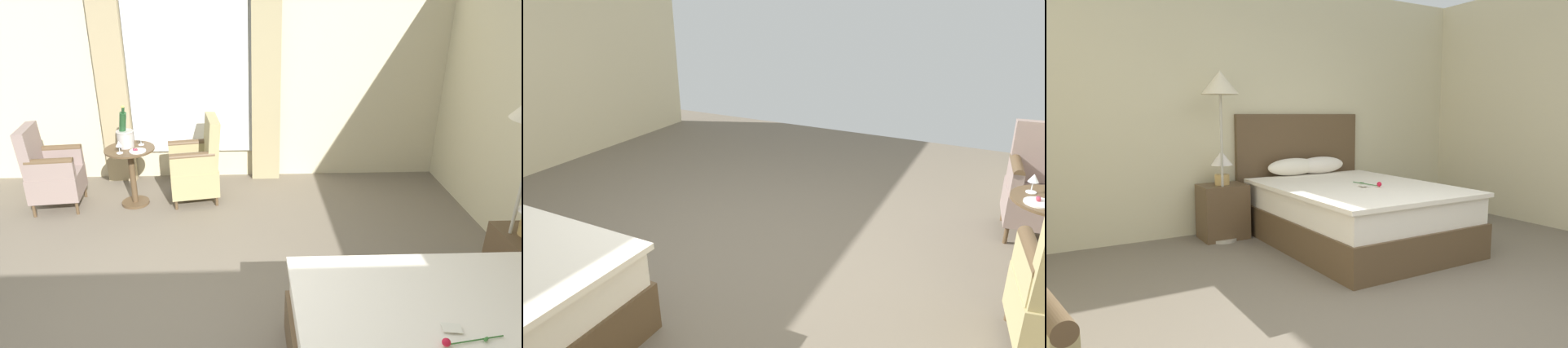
{
  "view_description": "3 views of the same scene",
  "coord_description": "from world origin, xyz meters",
  "views": [
    {
      "loc": [
        2.71,
        0.66,
        2.54
      ],
      "look_at": [
        -0.56,
        0.79,
        1.11
      ],
      "focal_mm": 32.0,
      "sensor_mm": 36.0,
      "label": 1
    },
    {
      "loc": [
        -1.96,
        2.78,
        2.01
      ],
      "look_at": [
        -0.77,
        0.45,
        1.0
      ],
      "focal_mm": 32.0,
      "sensor_mm": 36.0,
      "label": 2
    },
    {
      "loc": [
        -2.18,
        -1.79,
        1.34
      ],
      "look_at": [
        -0.54,
        0.97,
        0.93
      ],
      "focal_mm": 32.0,
      "sensor_mm": 36.0,
      "label": 3
    }
  ],
  "objects": [
    {
      "name": "wall_headboard_side",
      "position": [
        0.0,
        3.28,
        1.44
      ],
      "size": [
        6.33,
        0.12,
        2.87
      ],
      "color": "beige",
      "rests_on": "ground"
    },
    {
      "name": "ground_plane",
      "position": [
        0.0,
        0.0,
        0.0
      ],
      "size": [
        7.95,
        7.95,
        0.0
      ],
      "primitive_type": "plane",
      "color": "#6D6354"
    },
    {
      "name": "bedside_lamp",
      "position": [
        -0.44,
        2.94,
        0.82
      ],
      "size": [
        0.24,
        0.24,
        0.37
      ],
      "color": "tan",
      "rests_on": "nightstand"
    },
    {
      "name": "floor_lamp_brass",
      "position": [
        -0.48,
        2.82,
        1.55
      ],
      "size": [
        0.4,
        0.4,
        1.79
      ],
      "color": "#B8B2A2",
      "rests_on": "ground"
    },
    {
      "name": "nightstand",
      "position": [
        -0.44,
        2.94,
        0.29
      ],
      "size": [
        0.51,
        0.4,
        0.59
      ],
      "color": "brown",
      "rests_on": "ground"
    },
    {
      "name": "bed",
      "position": [
        0.66,
        2.14,
        0.35
      ],
      "size": [
        1.66,
        2.28,
        1.34
      ],
      "color": "brown",
      "rests_on": "ground"
    }
  ]
}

